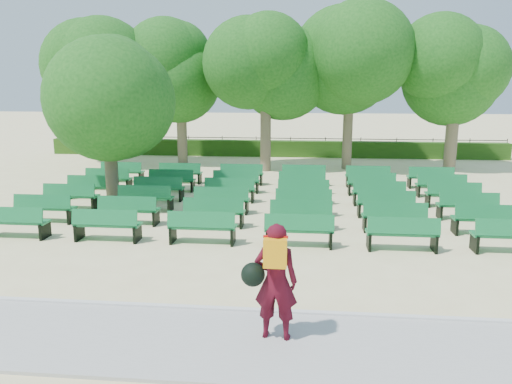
% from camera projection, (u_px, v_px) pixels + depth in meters
% --- Properties ---
extents(ground, '(120.00, 120.00, 0.00)m').
position_uv_depth(ground, '(241.00, 220.00, 15.08)').
color(ground, beige).
extents(paving, '(30.00, 2.20, 0.06)m').
position_uv_depth(paving, '(180.00, 342.00, 7.87)').
color(paving, '#ACACA7').
rests_on(paving, ground).
extents(curb, '(30.00, 0.12, 0.10)m').
position_uv_depth(curb, '(196.00, 309.00, 8.99)').
color(curb, silver).
rests_on(curb, ground).
extents(hedge, '(26.00, 0.70, 0.90)m').
position_uv_depth(hedge, '(273.00, 148.00, 28.60)').
color(hedge, '#264D14').
rests_on(hedge, ground).
extents(fence, '(26.00, 0.10, 1.02)m').
position_uv_depth(fence, '(273.00, 155.00, 29.09)').
color(fence, black).
rests_on(fence, ground).
extents(tree_line, '(21.80, 6.80, 7.04)m').
position_uv_depth(tree_line, '(267.00, 167.00, 24.81)').
color(tree_line, '#1F5D19').
rests_on(tree_line, ground).
extents(bench_array, '(1.77, 0.68, 1.10)m').
position_uv_depth(bench_array, '(264.00, 205.00, 16.59)').
color(bench_array, '#136F37').
rests_on(bench_array, ground).
extents(tree_among, '(4.02, 4.02, 5.66)m').
position_uv_depth(tree_among, '(107.00, 91.00, 16.67)').
color(tree_among, brown).
rests_on(tree_among, ground).
extents(person, '(0.90, 0.55, 1.88)m').
position_uv_depth(person, '(274.00, 280.00, 7.75)').
color(person, '#430915').
rests_on(person, ground).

